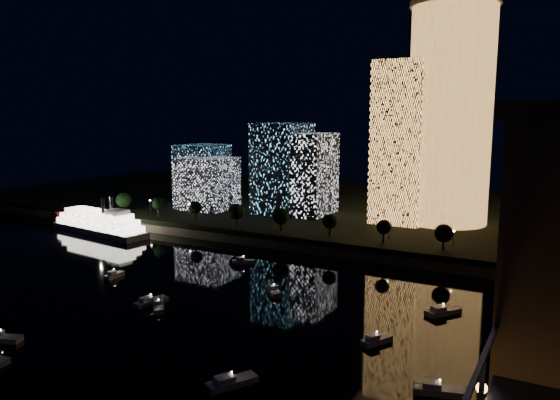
{
  "coord_description": "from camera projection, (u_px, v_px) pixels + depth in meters",
  "views": [
    {
      "loc": [
        66.89,
        -87.79,
        48.77
      ],
      "look_at": [
        -12.09,
        55.0,
        22.68
      ],
      "focal_mm": 35.0,
      "sensor_mm": 36.0,
      "label": 1
    }
  ],
  "objects": [
    {
      "name": "midrise_blocks",
      "position": [
        258.0,
        173.0,
        248.17
      ],
      "size": [
        79.31,
        35.46,
        39.41
      ],
      "color": "silver",
      "rests_on": "far_bank"
    },
    {
      "name": "ground",
      "position": [
        204.0,
        346.0,
        115.53
      ],
      "size": [
        520.0,
        520.0,
        0.0
      ],
      "primitive_type": "plane",
      "color": "black",
      "rests_on": "ground"
    },
    {
      "name": "street_lamps",
      "position": [
        279.0,
        217.0,
        211.58
      ],
      "size": [
        132.7,
        0.7,
        5.65
      ],
      "color": "black",
      "rests_on": "far_bank"
    },
    {
      "name": "esplanade_trees",
      "position": [
        281.0,
        216.0,
        204.17
      ],
      "size": [
        166.72,
        6.76,
        8.88
      ],
      "color": "black",
      "rests_on": "far_bank"
    },
    {
      "name": "seawall",
      "position": [
        349.0,
        253.0,
        186.15
      ],
      "size": [
        420.0,
        6.0,
        3.0
      ],
      "primitive_type": "cube",
      "color": "#6B5E4C",
      "rests_on": "ground"
    },
    {
      "name": "truss_bridge",
      "position": [
        553.0,
        324.0,
        85.12
      ],
      "size": [
        13.0,
        266.0,
        50.0
      ],
      "color": "navy",
      "rests_on": "ground"
    },
    {
      "name": "far_bank",
      "position": [
        412.0,
        214.0,
        253.39
      ],
      "size": [
        420.0,
        160.0,
        5.0
      ],
      "primitive_type": "cube",
      "color": "black",
      "rests_on": "ground"
    },
    {
      "name": "tower_rectangular",
      "position": [
        402.0,
        143.0,
        217.06
      ],
      "size": [
        20.1,
        20.1,
        63.96
      ],
      "primitive_type": "cube",
      "color": "#F2A14D",
      "rests_on": "far_bank"
    },
    {
      "name": "tower_cylindrical",
      "position": [
        450.0,
        115.0,
        214.41
      ],
      "size": [
        34.0,
        34.0,
        86.02
      ],
      "color": "#F2A14D",
      "rests_on": "far_bank"
    },
    {
      "name": "riverboat",
      "position": [
        96.0,
        223.0,
        224.78
      ],
      "size": [
        53.74,
        17.51,
        15.91
      ],
      "color": "silver",
      "rests_on": "ground"
    },
    {
      "name": "motorboats",
      "position": [
        227.0,
        325.0,
        124.47
      ],
      "size": [
        107.23,
        89.47,
        2.78
      ],
      "color": "silver",
      "rests_on": "ground"
    }
  ]
}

